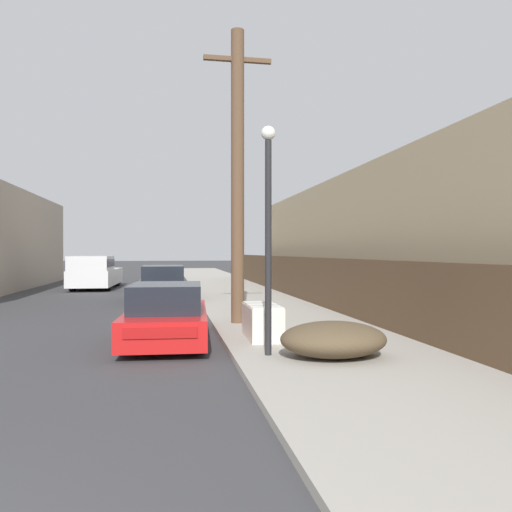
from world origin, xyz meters
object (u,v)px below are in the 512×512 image
object	(u,v)px
car_parked_mid	(163,284)
street_lamp	(268,221)
discarded_fridge	(262,321)
pickup_truck	(95,272)
brush_pile	(333,339)
utility_pole	(238,174)
parked_sports_car_red	(167,316)

from	to	relation	value
car_parked_mid	street_lamp	distance (m)	12.24
discarded_fridge	pickup_truck	bearing A→B (deg)	109.76
brush_pile	utility_pole	bearing A→B (deg)	103.24
discarded_fridge	street_lamp	xyz separation A→B (m)	(-0.23, -1.78, 2.08)
car_parked_mid	discarded_fridge	bearing A→B (deg)	-77.57
parked_sports_car_red	brush_pile	distance (m)	3.93
discarded_fridge	car_parked_mid	xyz separation A→B (m)	(-2.22, 10.15, 0.18)
parked_sports_car_red	brush_pile	size ratio (longest dim) A/B	2.23
discarded_fridge	utility_pole	xyz separation A→B (m)	(-0.20, 2.43, 3.58)
discarded_fridge	car_parked_mid	distance (m)	10.39
utility_pole	brush_pile	world-z (taller)	utility_pole
discarded_fridge	utility_pole	world-z (taller)	utility_pole
utility_pole	street_lamp	world-z (taller)	utility_pole
street_lamp	brush_pile	xyz separation A→B (m)	(1.11, -0.39, -2.13)
brush_pile	street_lamp	bearing A→B (deg)	160.74
car_parked_mid	parked_sports_car_red	bearing A→B (deg)	-88.89
pickup_truck	street_lamp	bearing A→B (deg)	108.53
discarded_fridge	pickup_truck	size ratio (longest dim) A/B	0.27
parked_sports_car_red	discarded_fridge	bearing A→B (deg)	-9.18
car_parked_mid	utility_pole	distance (m)	8.67
discarded_fridge	car_parked_mid	size ratio (longest dim) A/B	0.35
parked_sports_car_red	street_lamp	xyz separation A→B (m)	(1.82, -2.23, 1.97)
car_parked_mid	street_lamp	xyz separation A→B (m)	(2.00, -11.93, 1.90)
utility_pole	pickup_truck	bearing A→B (deg)	111.13
brush_pile	discarded_fridge	bearing A→B (deg)	112.07
discarded_fridge	street_lamp	bearing A→B (deg)	-96.45
car_parked_mid	brush_pile	distance (m)	12.70
parked_sports_car_red	pickup_truck	size ratio (longest dim) A/B	0.72
pickup_truck	street_lamp	distance (m)	19.82
discarded_fridge	street_lamp	distance (m)	2.75
utility_pole	brush_pile	xyz separation A→B (m)	(1.08, -4.60, -3.63)
parked_sports_car_red	car_parked_mid	size ratio (longest dim) A/B	0.94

